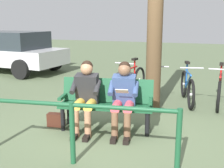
{
  "coord_description": "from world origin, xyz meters",
  "views": [
    {
      "loc": [
        -1.74,
        4.36,
        1.86
      ],
      "look_at": [
        0.04,
        -0.23,
        0.75
      ],
      "focal_mm": 45.34,
      "sensor_mm": 36.0,
      "label": 1
    }
  ],
  "objects_px": {
    "person_reading": "(123,95)",
    "person_companion": "(86,93)",
    "bench": "(107,100)",
    "handbag": "(56,120)",
    "parked_car": "(9,51)",
    "bicycle_silver": "(219,90)",
    "bicycle_red": "(131,82)",
    "litter_bin": "(125,91)",
    "tree_trunk": "(155,20)",
    "bicycle_black": "(187,88)",
    "bicycle_orange": "(158,86)"
  },
  "relations": [
    {
      "from": "person_reading",
      "to": "person_companion",
      "type": "height_order",
      "value": "same"
    },
    {
      "from": "bench",
      "to": "handbag",
      "type": "xyz_separation_m",
      "value": [
        0.87,
        0.26,
        -0.39
      ]
    },
    {
      "from": "person_companion",
      "to": "parked_car",
      "type": "relative_size",
      "value": 0.28
    },
    {
      "from": "bicycle_silver",
      "to": "bicycle_red",
      "type": "distance_m",
      "value": 2.07
    },
    {
      "from": "bicycle_red",
      "to": "litter_bin",
      "type": "bearing_deg",
      "value": 16.93
    },
    {
      "from": "person_reading",
      "to": "tree_trunk",
      "type": "relative_size",
      "value": 0.32
    },
    {
      "from": "person_companion",
      "to": "tree_trunk",
      "type": "height_order",
      "value": "tree_trunk"
    },
    {
      "from": "bicycle_black",
      "to": "parked_car",
      "type": "distance_m",
      "value": 6.82
    },
    {
      "from": "person_companion",
      "to": "bicycle_silver",
      "type": "xyz_separation_m",
      "value": [
        -2.11,
        -2.38,
        -0.3
      ]
    },
    {
      "from": "bench",
      "to": "bicycle_red",
      "type": "bearing_deg",
      "value": -95.56
    },
    {
      "from": "bicycle_red",
      "to": "bicycle_black",
      "type": "bearing_deg",
      "value": 92.52
    },
    {
      "from": "handbag",
      "to": "bicycle_orange",
      "type": "height_order",
      "value": "bicycle_orange"
    },
    {
      "from": "bench",
      "to": "bicycle_red",
      "type": "height_order",
      "value": "bicycle_red"
    },
    {
      "from": "bench",
      "to": "bicycle_red",
      "type": "xyz_separation_m",
      "value": [
        0.24,
        -2.23,
        -0.15
      ]
    },
    {
      "from": "bench",
      "to": "tree_trunk",
      "type": "relative_size",
      "value": 0.44
    },
    {
      "from": "tree_trunk",
      "to": "litter_bin",
      "type": "relative_size",
      "value": 4.93
    },
    {
      "from": "bench",
      "to": "person_reading",
      "type": "distance_m",
      "value": 0.39
    },
    {
      "from": "person_reading",
      "to": "bicycle_red",
      "type": "distance_m",
      "value": 2.42
    },
    {
      "from": "bench",
      "to": "litter_bin",
      "type": "distance_m",
      "value": 1.25
    },
    {
      "from": "litter_bin",
      "to": "parked_car",
      "type": "xyz_separation_m",
      "value": [
        5.36,
        -2.67,
        0.39
      ]
    },
    {
      "from": "person_companion",
      "to": "tree_trunk",
      "type": "distance_m",
      "value": 2.1
    },
    {
      "from": "bicycle_silver",
      "to": "litter_bin",
      "type": "bearing_deg",
      "value": -63.58
    },
    {
      "from": "litter_bin",
      "to": "bicycle_silver",
      "type": "relative_size",
      "value": 0.45
    },
    {
      "from": "person_reading",
      "to": "bicycle_silver",
      "type": "relative_size",
      "value": 0.71
    },
    {
      "from": "bicycle_silver",
      "to": "bicycle_black",
      "type": "height_order",
      "value": "same"
    },
    {
      "from": "handbag",
      "to": "bicycle_black",
      "type": "relative_size",
      "value": 0.18
    },
    {
      "from": "bicycle_orange",
      "to": "handbag",
      "type": "bearing_deg",
      "value": -39.33
    },
    {
      "from": "person_companion",
      "to": "bicycle_silver",
      "type": "height_order",
      "value": "person_companion"
    },
    {
      "from": "bicycle_orange",
      "to": "person_reading",
      "type": "bearing_deg",
      "value": -12.6
    },
    {
      "from": "tree_trunk",
      "to": "bicycle_red",
      "type": "relative_size",
      "value": 2.23
    },
    {
      "from": "bicycle_black",
      "to": "bicycle_red",
      "type": "distance_m",
      "value": 1.38
    },
    {
      "from": "person_reading",
      "to": "litter_bin",
      "type": "relative_size",
      "value": 1.58
    },
    {
      "from": "bicycle_orange",
      "to": "parked_car",
      "type": "distance_m",
      "value": 6.19
    },
    {
      "from": "bench",
      "to": "litter_bin",
      "type": "height_order",
      "value": "bench"
    },
    {
      "from": "bench",
      "to": "bicycle_black",
      "type": "height_order",
      "value": "bicycle_black"
    },
    {
      "from": "tree_trunk",
      "to": "bicycle_black",
      "type": "xyz_separation_m",
      "value": [
        -0.61,
        -0.82,
        -1.51
      ]
    },
    {
      "from": "handbag",
      "to": "bicycle_red",
      "type": "height_order",
      "value": "bicycle_red"
    },
    {
      "from": "bicycle_black",
      "to": "parked_car",
      "type": "height_order",
      "value": "parked_car"
    },
    {
      "from": "handbag",
      "to": "bicycle_black",
      "type": "height_order",
      "value": "bicycle_black"
    },
    {
      "from": "bench",
      "to": "parked_car",
      "type": "distance_m",
      "value": 6.71
    },
    {
      "from": "bicycle_black",
      "to": "bicycle_orange",
      "type": "xyz_separation_m",
      "value": [
        0.67,
        0.05,
        0.0
      ]
    },
    {
      "from": "person_companion",
      "to": "tree_trunk",
      "type": "bearing_deg",
      "value": -129.53
    },
    {
      "from": "handbag",
      "to": "bicycle_silver",
      "type": "distance_m",
      "value": 3.63
    },
    {
      "from": "bicycle_silver",
      "to": "parked_car",
      "type": "relative_size",
      "value": 0.39
    },
    {
      "from": "person_companion",
      "to": "bicycle_black",
      "type": "bearing_deg",
      "value": -132.9
    },
    {
      "from": "bench",
      "to": "person_reading",
      "type": "height_order",
      "value": "person_reading"
    },
    {
      "from": "parked_car",
      "to": "bench",
      "type": "bearing_deg",
      "value": 147.16
    },
    {
      "from": "bicycle_black",
      "to": "bicycle_orange",
      "type": "height_order",
      "value": "same"
    },
    {
      "from": "person_reading",
      "to": "tree_trunk",
      "type": "distance_m",
      "value": 1.85
    },
    {
      "from": "person_reading",
      "to": "bicycle_orange",
      "type": "relative_size",
      "value": 0.72
    }
  ]
}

